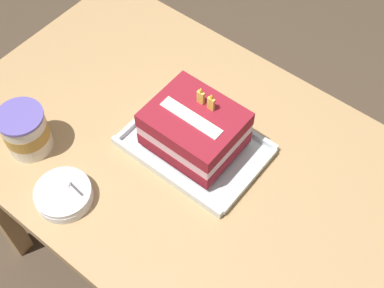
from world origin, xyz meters
The scene contains 6 objects.
ground_plane centered at (0.00, 0.00, 0.00)m, with size 8.00×8.00×0.00m, color #4C3D2D.
dining_table centered at (0.00, 0.00, 0.66)m, with size 1.23×0.77×0.78m.
foil_tray centered at (0.00, 0.02, 0.78)m, with size 0.34×0.24×0.02m.
birthday_cake centered at (0.00, 0.02, 0.85)m, with size 0.21×0.18×0.16m.
bowl_stack centered at (-0.15, -0.28, 0.79)m, with size 0.13×0.13×0.09m.
ice_cream_tub centered at (-0.32, -0.22, 0.84)m, with size 0.11×0.11×0.12m.
Camera 1 is at (0.45, -0.55, 1.85)m, focal length 49.01 mm.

